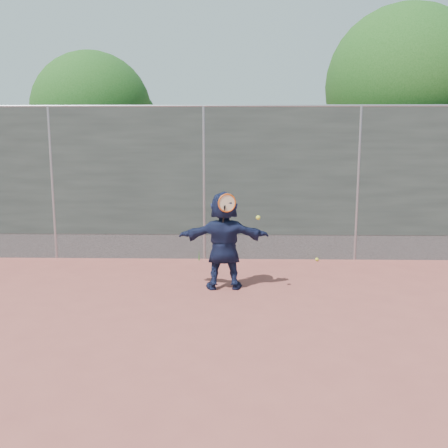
{
  "coord_description": "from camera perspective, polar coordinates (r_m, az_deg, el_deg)",
  "views": [
    {
      "loc": [
        0.62,
        -6.25,
        2.42
      ],
      "look_at": [
        0.44,
        1.54,
        1.05
      ],
      "focal_mm": 40.0,
      "sensor_mm": 36.0,
      "label": 1
    }
  ],
  "objects": [
    {
      "name": "fence",
      "position": [
        9.81,
        -2.3,
        5.03
      ],
      "size": [
        20.0,
        0.06,
        3.03
      ],
      "color": "#38423D",
      "rests_on": "ground"
    },
    {
      "name": "ground",
      "position": [
        6.73,
        -4.13,
        -11.14
      ],
      "size": [
        80.0,
        80.0,
        0.0
      ],
      "primitive_type": "plane",
      "color": "#9E4C42",
      "rests_on": "ground"
    },
    {
      "name": "tree_right",
      "position": [
        12.72,
        20.62,
        14.15
      ],
      "size": [
        3.78,
        3.6,
        5.39
      ],
      "color": "#382314",
      "rests_on": "ground"
    },
    {
      "name": "swing_action",
      "position": [
        7.66,
        0.68,
        2.12
      ],
      "size": [
        0.65,
        0.21,
        0.51
      ],
      "color": "#CA4E13",
      "rests_on": "ground"
    },
    {
      "name": "ball_ground",
      "position": [
        10.02,
        10.57,
        -4.0
      ],
      "size": [
        0.07,
        0.07,
        0.07
      ],
      "primitive_type": "sphere",
      "color": "gold",
      "rests_on": "ground"
    },
    {
      "name": "player",
      "position": [
        7.96,
        0.0,
        -1.87
      ],
      "size": [
        1.48,
        0.53,
        1.58
      ],
      "primitive_type": "imported",
      "rotation": [
        0.0,
        0.0,
        3.19
      ],
      "color": "#161D3E",
      "rests_on": "ground"
    },
    {
      "name": "tree_left",
      "position": [
        13.28,
        -14.11,
        11.89
      ],
      "size": [
        3.15,
        3.0,
        4.53
      ],
      "color": "#382314",
      "rests_on": "ground"
    },
    {
      "name": "weed_clump",
      "position": [
        9.91,
        -0.59,
        -3.4
      ],
      "size": [
        0.68,
        0.07,
        0.3
      ],
      "color": "#387226",
      "rests_on": "ground"
    }
  ]
}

